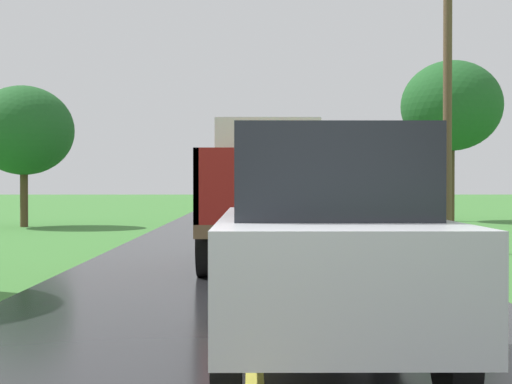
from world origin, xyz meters
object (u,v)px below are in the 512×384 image
roadside_tree_mid_right (24,131)px  following_car (323,242)px  roadside_tree_far_left (451,106)px  banana_truck_near (268,189)px  utility_pole_roadside (448,68)px

roadside_tree_mid_right → following_car: bearing=-65.8°
following_car → roadside_tree_far_left: bearing=71.9°
roadside_tree_far_left → banana_truck_near: bearing=-116.9°
utility_pole_roadside → roadside_tree_far_left: (3.87, 13.44, 0.61)m
banana_truck_near → roadside_tree_mid_right: 14.88m
utility_pole_roadside → following_car: utility_pole_roadside is taller
roadside_tree_mid_right → roadside_tree_far_left: (16.59, 3.75, 1.31)m
following_car → roadside_tree_mid_right: bearing=114.2°
utility_pole_roadside → following_car: (-3.84, -10.11, -3.13)m
utility_pole_roadside → following_car: size_ratio=1.87×
roadside_tree_far_left → following_car: size_ratio=1.63×
banana_truck_near → roadside_tree_mid_right: bearing=125.7°
utility_pole_roadside → banana_truck_near: bearing=-151.1°
roadside_tree_far_left → utility_pole_roadside: bearing=-106.1°
utility_pole_roadside → roadside_tree_far_left: utility_pole_roadside is taller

